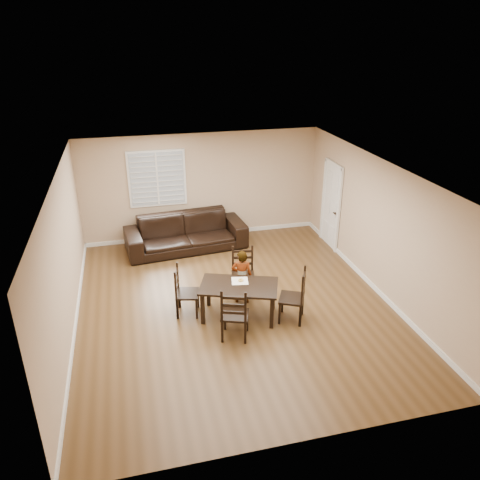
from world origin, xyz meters
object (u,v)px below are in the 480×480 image
chair_left (181,293)px  child (242,277)px  chair_right (299,298)px  sofa (186,233)px  chair_far (234,318)px  chair_near (243,272)px  dining_table (239,289)px  donut (241,280)px

chair_left → child: bearing=-71.3°
chair_right → child: size_ratio=0.93×
chair_right → sofa: bearing=-130.2°
sofa → chair_far: bearing=-91.6°
chair_left → sofa: chair_left is taller
child → sofa: bearing=-58.7°
chair_near → chair_right: bearing=-49.7°
chair_far → chair_left: (-0.77, 1.09, -0.02)m
chair_near → child: size_ratio=0.90×
dining_table → chair_near: bearing=91.3°
dining_table → donut: size_ratio=15.70×
donut → sofa: bearing=101.3°
chair_near → sofa: chair_near is taller
chair_near → sofa: size_ratio=0.35×
dining_table → chair_near: (0.29, 0.87, -0.12)m
chair_left → chair_right: (2.07, -0.75, 0.03)m
chair_left → child: size_ratio=0.88×
dining_table → donut: 0.20m
chair_near → donut: (-0.22, -0.73, 0.23)m
chair_right → sofa: size_ratio=0.36×
child → chair_left: bearing=22.4°
dining_table → child: 0.52m
chair_far → sofa: bearing=-66.3°
chair_right → child: child is taller
chair_far → child: bearing=-90.3°
chair_near → chair_right: 1.46m
chair_far → chair_left: 1.33m
donut → sofa: size_ratio=0.04×
chair_right → donut: 1.12m
chair_right → sofa: (-1.58, 3.62, -0.05)m
chair_right → dining_table: bearing=-84.5°
child → sofa: size_ratio=0.39×
dining_table → chair_far: 0.78m
chair_left → donut: 1.15m
chair_left → donut: chair_left is taller
chair_far → dining_table: bearing=-90.3°
chair_far → sofa: size_ratio=0.35×
chair_right → child: 1.23m
chair_near → chair_left: chair_near is taller
chair_left → donut: size_ratio=9.65×
chair_left → chair_far: bearing=-131.7°
chair_far → chair_right: size_ratio=0.98×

